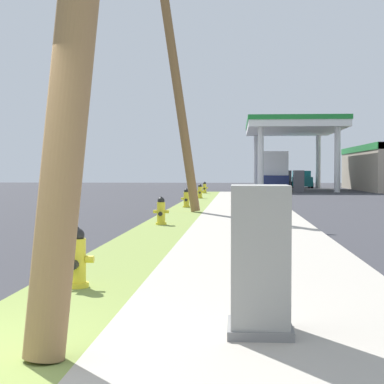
# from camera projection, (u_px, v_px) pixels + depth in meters

# --- Properties ---
(fire_hydrant_nearest) EXTENTS (0.42, 0.38, 0.74)m
(fire_hydrant_nearest) POSITION_uv_depth(u_px,v_px,m) (77.00, 261.00, 7.86)
(fire_hydrant_nearest) COLOR yellow
(fire_hydrant_nearest) RESTS_ON grass_verge
(fire_hydrant_second) EXTENTS (0.42, 0.38, 0.74)m
(fire_hydrant_second) POSITION_uv_depth(u_px,v_px,m) (161.00, 212.00, 17.07)
(fire_hydrant_second) COLOR yellow
(fire_hydrant_second) RESTS_ON grass_verge
(fire_hydrant_third) EXTENTS (0.42, 0.37, 0.74)m
(fire_hydrant_third) POSITION_uv_depth(u_px,v_px,m) (186.00, 199.00, 25.18)
(fire_hydrant_third) COLOR yellow
(fire_hydrant_third) RESTS_ON grass_verge
(fire_hydrant_fourth) EXTENTS (0.42, 0.37, 0.74)m
(fire_hydrant_fourth) POSITION_uv_depth(u_px,v_px,m) (200.00, 192.00, 33.55)
(fire_hydrant_fourth) COLOR yellow
(fire_hydrant_fourth) RESTS_ON grass_verge
(fire_hydrant_fifth) EXTENTS (0.42, 0.38, 0.74)m
(fire_hydrant_fifth) POSITION_uv_depth(u_px,v_px,m) (205.00, 188.00, 41.19)
(fire_hydrant_fifth) COLOR yellow
(fire_hydrant_fifth) RESTS_ON grass_verge
(utility_pole_midground) EXTENTS (2.22, 0.83, 8.94)m
(utility_pole_midground) POSITION_uv_depth(u_px,v_px,m) (177.00, 82.00, 22.46)
(utility_pole_midground) COLOR olive
(utility_pole_midground) RESTS_ON grass_verge
(utility_cabinet) EXTENTS (0.57, 0.66, 1.31)m
(utility_cabinet) POSITION_uv_depth(u_px,v_px,m) (260.00, 264.00, 5.64)
(utility_cabinet) COLOR slate
(utility_cabinet) RESTS_ON sidewalk_slab
(gas_station_canopy) EXTENTS (15.78, 15.51, 5.63)m
(gas_station_canopy) POSITION_uv_depth(u_px,v_px,m) (379.00, 161.00, 51.81)
(gas_station_canopy) COLOR silver
(gas_station_canopy) RESTS_ON ground
(car_teal_by_near_pump) EXTENTS (2.07, 4.56, 1.57)m
(car_teal_by_near_pump) POSITION_uv_depth(u_px,v_px,m) (301.00, 180.00, 59.20)
(car_teal_by_near_pump) COLOR #197075
(car_teal_by_near_pump) RESTS_ON ground
(truck_navy_at_forecourt) EXTENTS (2.15, 6.41, 3.11)m
(truck_navy_at_forecourt) POSITION_uv_depth(u_px,v_px,m) (274.00, 172.00, 52.90)
(truck_navy_at_forecourt) COLOR navy
(truck_navy_at_forecourt) RESTS_ON ground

